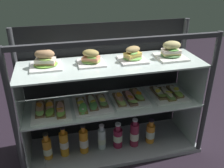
{
  "coord_description": "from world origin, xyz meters",
  "views": [
    {
      "loc": [
        -0.38,
        -1.53,
        1.34
      ],
      "look_at": [
        0.0,
        0.0,
        0.57
      ],
      "focal_mm": 39.74,
      "sensor_mm": 36.0,
      "label": 1
    }
  ],
  "objects_px": {
    "open_sandwich_tray_far_left": "(51,110)",
    "juice_bottle_near_post": "(118,137)",
    "juice_bottle_front_second": "(84,141)",
    "juice_bottle_front_left_end": "(102,138)",
    "juice_bottle_back_right": "(47,148)",
    "juice_bottle_front_fourth": "(64,143)",
    "plated_roll_sandwich_center": "(171,52)",
    "open_sandwich_tray_left_of_center": "(129,98)",
    "open_sandwich_tray_right_of_center": "(92,104)",
    "juice_bottle_tucked_behind": "(134,134)",
    "plated_roll_sandwich_mid_right": "(45,61)",
    "kitchen_scissors": "(45,168)",
    "plated_roll_sandwich_near_right_corner": "(91,59)",
    "plated_roll_sandwich_far_left": "(133,56)",
    "open_sandwich_tray_near_left_corner": "(167,93)",
    "juice_bottle_back_left": "(150,133)"
  },
  "relations": [
    {
      "from": "open_sandwich_tray_far_left",
      "to": "juice_bottle_near_post",
      "type": "bearing_deg",
      "value": -0.72
    },
    {
      "from": "juice_bottle_front_second",
      "to": "juice_bottle_front_left_end",
      "type": "relative_size",
      "value": 1.14
    },
    {
      "from": "juice_bottle_back_right",
      "to": "juice_bottle_front_fourth",
      "type": "xyz_separation_m",
      "value": [
        0.12,
        0.01,
        0.02
      ]
    },
    {
      "from": "plated_roll_sandwich_center",
      "to": "juice_bottle_back_right",
      "type": "distance_m",
      "value": 1.14
    },
    {
      "from": "open_sandwich_tray_left_of_center",
      "to": "juice_bottle_back_right",
      "type": "height_order",
      "value": "open_sandwich_tray_left_of_center"
    },
    {
      "from": "open_sandwich_tray_right_of_center",
      "to": "juice_bottle_front_second",
      "type": "xyz_separation_m",
      "value": [
        -0.07,
        -0.01,
        -0.31
      ]
    },
    {
      "from": "open_sandwich_tray_left_of_center",
      "to": "open_sandwich_tray_right_of_center",
      "type": "bearing_deg",
      "value": -174.94
    },
    {
      "from": "juice_bottle_tucked_behind",
      "to": "plated_roll_sandwich_mid_right",
      "type": "bearing_deg",
      "value": 171.33
    },
    {
      "from": "juice_bottle_back_right",
      "to": "juice_bottle_front_left_end",
      "type": "distance_m",
      "value": 0.41
    },
    {
      "from": "juice_bottle_back_right",
      "to": "kitchen_scissors",
      "type": "bearing_deg",
      "value": -105.16
    },
    {
      "from": "plated_roll_sandwich_near_right_corner",
      "to": "juice_bottle_front_fourth",
      "type": "xyz_separation_m",
      "value": [
        -0.24,
        -0.06,
        -0.63
      ]
    },
    {
      "from": "plated_roll_sandwich_near_right_corner",
      "to": "juice_bottle_back_right",
      "type": "bearing_deg",
      "value": -169.84
    },
    {
      "from": "juice_bottle_front_left_end",
      "to": "juice_bottle_tucked_behind",
      "type": "xyz_separation_m",
      "value": [
        0.26,
        -0.03,
        0.01
      ]
    },
    {
      "from": "plated_roll_sandwich_far_left",
      "to": "juice_bottle_near_post",
      "type": "bearing_deg",
      "value": -154.31
    },
    {
      "from": "open_sandwich_tray_near_left_corner",
      "to": "juice_bottle_back_right",
      "type": "height_order",
      "value": "open_sandwich_tray_near_left_corner"
    },
    {
      "from": "plated_roll_sandwich_center",
      "to": "kitchen_scissors",
      "type": "bearing_deg",
      "value": -171.22
    },
    {
      "from": "juice_bottle_front_second",
      "to": "juice_bottle_front_left_end",
      "type": "height_order",
      "value": "juice_bottle_front_second"
    },
    {
      "from": "open_sandwich_tray_near_left_corner",
      "to": "kitchen_scissors",
      "type": "bearing_deg",
      "value": -171.5
    },
    {
      "from": "open_sandwich_tray_far_left",
      "to": "juice_bottle_front_fourth",
      "type": "bearing_deg",
      "value": -0.16
    },
    {
      "from": "plated_roll_sandwich_near_right_corner",
      "to": "open_sandwich_tray_left_of_center",
      "type": "distance_m",
      "value": 0.43
    },
    {
      "from": "open_sandwich_tray_far_left",
      "to": "juice_bottle_back_right",
      "type": "height_order",
      "value": "open_sandwich_tray_far_left"
    },
    {
      "from": "plated_roll_sandwich_near_right_corner",
      "to": "open_sandwich_tray_near_left_corner",
      "type": "bearing_deg",
      "value": -2.59
    },
    {
      "from": "plated_roll_sandwich_near_right_corner",
      "to": "juice_bottle_tucked_behind",
      "type": "relative_size",
      "value": 0.75
    },
    {
      "from": "plated_roll_sandwich_mid_right",
      "to": "juice_bottle_front_second",
      "type": "xyz_separation_m",
      "value": [
        0.21,
        -0.07,
        -0.64
      ]
    },
    {
      "from": "plated_roll_sandwich_center",
      "to": "juice_bottle_front_second",
      "type": "distance_m",
      "value": 0.93
    },
    {
      "from": "juice_bottle_front_fourth",
      "to": "juice_bottle_front_second",
      "type": "height_order",
      "value": "juice_bottle_front_fourth"
    },
    {
      "from": "juice_bottle_front_fourth",
      "to": "juice_bottle_back_left",
      "type": "height_order",
      "value": "juice_bottle_front_fourth"
    },
    {
      "from": "juice_bottle_near_post",
      "to": "juice_bottle_tucked_behind",
      "type": "xyz_separation_m",
      "value": [
        0.13,
        -0.01,
        0.01
      ]
    },
    {
      "from": "juice_bottle_back_right",
      "to": "juice_bottle_near_post",
      "type": "height_order",
      "value": "juice_bottle_back_right"
    },
    {
      "from": "juice_bottle_front_left_end",
      "to": "juice_bottle_near_post",
      "type": "bearing_deg",
      "value": -6.89
    },
    {
      "from": "juice_bottle_back_left",
      "to": "kitchen_scissors",
      "type": "distance_m",
      "value": 0.85
    },
    {
      "from": "plated_roll_sandwich_near_right_corner",
      "to": "open_sandwich_tray_left_of_center",
      "type": "relative_size",
      "value": 0.63
    },
    {
      "from": "juice_bottle_back_right",
      "to": "juice_bottle_tucked_behind",
      "type": "distance_m",
      "value": 0.67
    },
    {
      "from": "juice_bottle_near_post",
      "to": "juice_bottle_tucked_behind",
      "type": "height_order",
      "value": "juice_bottle_tucked_behind"
    },
    {
      "from": "open_sandwich_tray_right_of_center",
      "to": "juice_bottle_back_left",
      "type": "xyz_separation_m",
      "value": [
        0.46,
        -0.02,
        -0.32
      ]
    },
    {
      "from": "plated_roll_sandwich_mid_right",
      "to": "juice_bottle_front_left_end",
      "type": "bearing_deg",
      "value": -10.23
    },
    {
      "from": "juice_bottle_tucked_behind",
      "to": "juice_bottle_front_left_end",
      "type": "bearing_deg",
      "value": 173.5
    },
    {
      "from": "open_sandwich_tray_near_left_corner",
      "to": "kitchen_scissors",
      "type": "height_order",
      "value": "open_sandwich_tray_near_left_corner"
    },
    {
      "from": "plated_roll_sandwich_center",
      "to": "open_sandwich_tray_far_left",
      "type": "distance_m",
      "value": 0.94
    },
    {
      "from": "plated_roll_sandwich_far_left",
      "to": "open_sandwich_tray_far_left",
      "type": "height_order",
      "value": "plated_roll_sandwich_far_left"
    },
    {
      "from": "open_sandwich_tray_far_left",
      "to": "open_sandwich_tray_near_left_corner",
      "type": "xyz_separation_m",
      "value": [
        0.88,
        0.03,
        0.0
      ]
    },
    {
      "from": "plated_roll_sandwich_mid_right",
      "to": "juice_bottle_tucked_behind",
      "type": "xyz_separation_m",
      "value": [
        0.61,
        -0.09,
        -0.64
      ]
    },
    {
      "from": "open_sandwich_tray_near_left_corner",
      "to": "juice_bottle_front_fourth",
      "type": "height_order",
      "value": "open_sandwich_tray_near_left_corner"
    },
    {
      "from": "plated_roll_sandwich_mid_right",
      "to": "open_sandwich_tray_far_left",
      "type": "relative_size",
      "value": 0.71
    },
    {
      "from": "juice_bottle_front_second",
      "to": "juice_bottle_tucked_behind",
      "type": "distance_m",
      "value": 0.4
    },
    {
      "from": "juice_bottle_back_right",
      "to": "juice_bottle_front_left_end",
      "type": "xyz_separation_m",
      "value": [
        0.41,
        0.01,
        0.0
      ]
    },
    {
      "from": "open_sandwich_tray_near_left_corner",
      "to": "juice_bottle_front_left_end",
      "type": "bearing_deg",
      "value": -177.44
    },
    {
      "from": "open_sandwich_tray_left_of_center",
      "to": "juice_bottle_front_fourth",
      "type": "height_order",
      "value": "open_sandwich_tray_left_of_center"
    },
    {
      "from": "plated_roll_sandwich_near_right_corner",
      "to": "plated_roll_sandwich_center",
      "type": "relative_size",
      "value": 0.88
    },
    {
      "from": "open_sandwich_tray_near_left_corner",
      "to": "juice_bottle_front_left_end",
      "type": "distance_m",
      "value": 0.62
    }
  ]
}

